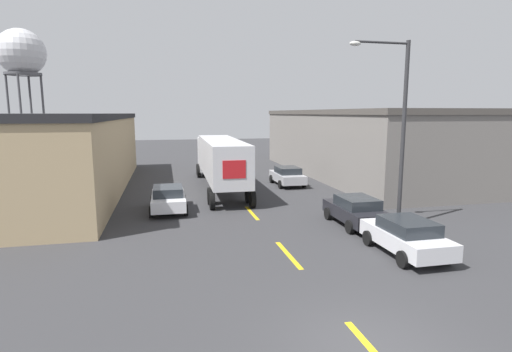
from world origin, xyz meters
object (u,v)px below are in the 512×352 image
object	(u,v)px
parked_car_right_mid	(356,210)
parked_car_right_far	(287,176)
semi_truck	(219,158)
street_lamp	(397,122)
water_tower	(21,54)
parked_car_right_near	(406,236)
parked_car_left_far	(168,198)

from	to	relation	value
parked_car_right_mid	parked_car_right_far	bearing A→B (deg)	90.00
semi_truck	street_lamp	distance (m)	14.56
semi_truck	parked_car_right_mid	distance (m)	13.02
water_tower	parked_car_right_near	bearing A→B (deg)	-58.88
parked_car_left_far	street_lamp	world-z (taller)	street_lamp
semi_truck	parked_car_right_near	bearing A→B (deg)	-70.37
water_tower	street_lamp	xyz separation A→B (m)	(28.62, -40.92, -7.93)
parked_car_right_near	street_lamp	size ratio (longest dim) A/B	0.46
semi_truck	parked_car_right_mid	bearing A→B (deg)	-64.25
semi_truck	water_tower	distance (m)	37.37
parked_car_right_near	parked_car_right_far	bearing A→B (deg)	90.00
water_tower	street_lamp	bearing A→B (deg)	-55.03
semi_truck	parked_car_right_far	world-z (taller)	semi_truck
parked_car_right_mid	street_lamp	world-z (taller)	street_lamp
semi_truck	parked_car_right_far	size ratio (longest dim) A/B	3.67
parked_car_right_far	water_tower	world-z (taller)	water_tower
semi_truck	parked_car_left_far	world-z (taller)	semi_truck
semi_truck	water_tower	xyz separation A→B (m)	(-21.56, 28.53, 10.84)
parked_car_right_near	water_tower	distance (m)	53.60
street_lamp	parked_car_right_near	bearing A→B (deg)	-114.21
semi_truck	parked_car_left_far	distance (m)	7.84
street_lamp	parked_car_right_mid	bearing A→B (deg)	159.14
street_lamp	semi_truck	bearing A→B (deg)	119.65
water_tower	street_lamp	distance (m)	50.56
parked_car_right_near	street_lamp	distance (m)	6.04
parked_car_left_far	parked_car_right_near	xyz separation A→B (m)	(9.26, -9.48, 0.00)
parked_car_left_far	water_tower	bearing A→B (deg)	116.71
semi_truck	street_lamp	xyz separation A→B (m)	(7.06, -12.39, 2.91)
parked_car_left_far	parked_car_right_far	world-z (taller)	same
semi_truck	parked_car_right_mid	size ratio (longest dim) A/B	3.67
semi_truck	parked_car_right_far	bearing A→B (deg)	0.42
parked_car_right_far	street_lamp	size ratio (longest dim) A/B	0.46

